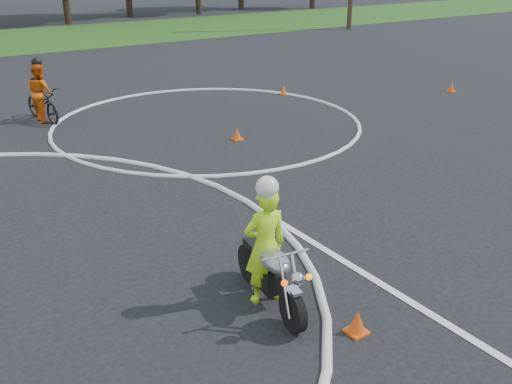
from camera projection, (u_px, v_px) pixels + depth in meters
course_markings at (8, 228)px, 9.37m from camera, size 19.05×19.05×0.12m
primary_motorcycle at (271, 274)px, 7.17m from camera, size 0.67×1.78×0.94m
rider_primary_grp at (265, 242)px, 7.12m from camera, size 0.63×0.46×1.74m
rider_second_grp at (42, 99)px, 15.15m from camera, size 0.90×1.84×1.69m
traffic_cones at (209, 190)px, 10.54m from camera, size 21.13×14.16×0.30m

